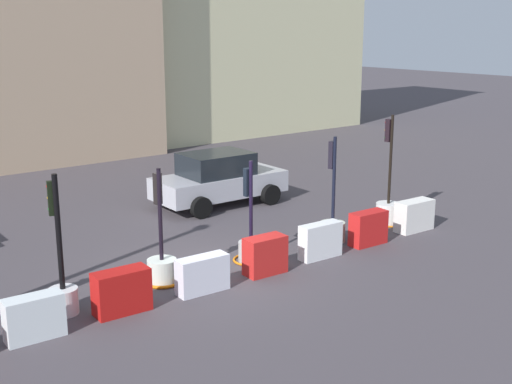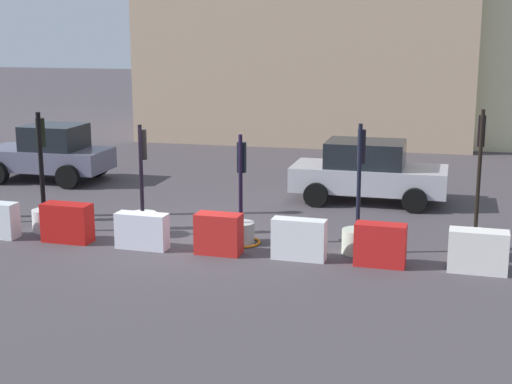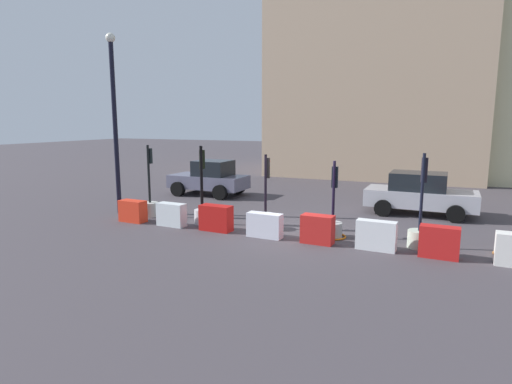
{
  "view_description": "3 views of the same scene",
  "coord_description": "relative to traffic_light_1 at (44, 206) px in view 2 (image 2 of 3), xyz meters",
  "views": [
    {
      "loc": [
        -8.05,
        -11.96,
        5.5
      ],
      "look_at": [
        1.8,
        0.64,
        1.48
      ],
      "focal_mm": 46.79,
      "sensor_mm": 36.0,
      "label": 1
    },
    {
      "loc": [
        5.29,
        -15.58,
        4.78
      ],
      "look_at": [
        1.57,
        -0.25,
        1.25
      ],
      "focal_mm": 53.05,
      "sensor_mm": 36.0,
      "label": 2
    },
    {
      "loc": [
        4.18,
        -12.94,
        3.65
      ],
      "look_at": [
        -1.77,
        0.61,
        1.17
      ],
      "focal_mm": 29.66,
      "sensor_mm": 36.0,
      "label": 3
    }
  ],
  "objects": [
    {
      "name": "traffic_light_2",
      "position": [
        2.36,
        0.25,
        -0.22
      ],
      "size": [
        0.9,
        0.9,
        2.56
      ],
      "color": "silver",
      "rests_on": "ground_plane"
    },
    {
      "name": "construction_barrier_5",
      "position": [
        6.19,
        -0.73,
        -0.17
      ],
      "size": [
        1.13,
        0.41,
        0.86
      ],
      "color": "white",
      "rests_on": "ground_plane"
    },
    {
      "name": "construction_barrier_6",
      "position": [
        7.85,
        -0.76,
        -0.16
      ],
      "size": [
        1.04,
        0.47,
        0.87
      ],
      "color": "red",
      "rests_on": "ground_plane"
    },
    {
      "name": "traffic_light_3",
      "position": [
        4.72,
        0.13,
        -0.18
      ],
      "size": [
        0.88,
        0.88,
        2.45
      ],
      "color": "#AAA8A6",
      "rests_on": "ground_plane"
    },
    {
      "name": "construction_barrier_7",
      "position": [
        9.74,
        -0.71,
        -0.18
      ],
      "size": [
        1.15,
        0.52,
        0.84
      ],
      "color": "white",
      "rests_on": "ground_plane"
    },
    {
      "name": "construction_barrier_2",
      "position": [
        0.93,
        -0.66,
        -0.16
      ],
      "size": [
        1.12,
        0.52,
        0.87
      ],
      "color": "red",
      "rests_on": "ground_plane"
    },
    {
      "name": "construction_barrier_3",
      "position": [
        2.75,
        -0.76,
        -0.21
      ],
      "size": [
        1.15,
        0.44,
        0.78
      ],
      "color": "silver",
      "rests_on": "ground_plane"
    },
    {
      "name": "construction_barrier_4",
      "position": [
        4.47,
        -0.74,
        -0.16
      ],
      "size": [
        0.98,
        0.51,
        0.87
      ],
      "color": "red",
      "rests_on": "ground_plane"
    },
    {
      "name": "car_silver_hatchback",
      "position": [
        7.06,
        4.82,
        0.23
      ],
      "size": [
        4.19,
        2.21,
        1.67
      ],
      "color": "#B1B1BB",
      "rests_on": "ground_plane"
    },
    {
      "name": "traffic_light_4",
      "position": [
        7.31,
        0.0,
        -0.1
      ],
      "size": [
        0.65,
        0.65,
        2.77
      ],
      "color": "beige",
      "rests_on": "ground_plane"
    },
    {
      "name": "traffic_light_5",
      "position": [
        9.71,
        0.21,
        -0.16
      ],
      "size": [
        0.96,
        0.96,
        3.1
      ],
      "color": "silver",
      "rests_on": "ground_plane"
    },
    {
      "name": "car_grey_saloon",
      "position": [
        -2.77,
        5.37,
        0.25
      ],
      "size": [
        3.87,
        2.21,
        1.74
      ],
      "color": "slate",
      "rests_on": "ground_plane"
    },
    {
      "name": "traffic_light_1",
      "position": [
        0.0,
        0.0,
        0.0
      ],
      "size": [
        0.57,
        0.57,
        2.81
      ],
      "color": "silver",
      "rests_on": "ground_plane"
    },
    {
      "name": "ground_plane",
      "position": [
        3.56,
        0.1,
        -0.6
      ],
      "size": [
        120.0,
        120.0,
        0.0
      ],
      "primitive_type": "plane",
      "color": "#443E43"
    }
  ]
}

